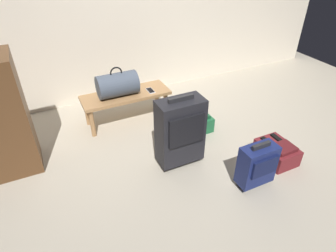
{
  "coord_description": "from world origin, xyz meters",
  "views": [
    {
      "loc": [
        -1.22,
        -1.97,
        1.89
      ],
      "look_at": [
        -0.17,
        0.23,
        0.25
      ],
      "focal_mm": 30.88,
      "sensor_mm": 36.0,
      "label": 1
    }
  ],
  "objects_px": {
    "suitcase_upright_charcoal": "(180,131)",
    "backpack_maroon": "(277,152)",
    "bench": "(126,98)",
    "backpack_green": "(195,120)",
    "cell_phone": "(150,91)",
    "suitcase_small_navy": "(257,165)",
    "duffel_bag_slate": "(117,85)"
  },
  "relations": [
    {
      "from": "cell_phone",
      "to": "backpack_green",
      "type": "distance_m",
      "value": 0.62
    },
    {
      "from": "duffel_bag_slate",
      "to": "suitcase_small_navy",
      "type": "xyz_separation_m",
      "value": [
        0.75,
        -1.5,
        -0.26
      ]
    },
    {
      "from": "duffel_bag_slate",
      "to": "cell_phone",
      "type": "height_order",
      "value": "duffel_bag_slate"
    },
    {
      "from": "cell_phone",
      "to": "suitcase_small_navy",
      "type": "height_order",
      "value": "suitcase_small_navy"
    },
    {
      "from": "suitcase_upright_charcoal",
      "to": "suitcase_small_navy",
      "type": "bearing_deg",
      "value": -50.95
    },
    {
      "from": "backpack_green",
      "to": "duffel_bag_slate",
      "type": "bearing_deg",
      "value": 148.05
    },
    {
      "from": "backpack_green",
      "to": "suitcase_upright_charcoal",
      "type": "bearing_deg",
      "value": -133.57
    },
    {
      "from": "suitcase_upright_charcoal",
      "to": "backpack_green",
      "type": "bearing_deg",
      "value": 46.43
    },
    {
      "from": "duffel_bag_slate",
      "to": "backpack_maroon",
      "type": "bearing_deg",
      "value": -48.05
    },
    {
      "from": "bench",
      "to": "duffel_bag_slate",
      "type": "distance_m",
      "value": 0.2
    },
    {
      "from": "bench",
      "to": "cell_phone",
      "type": "bearing_deg",
      "value": -11.5
    },
    {
      "from": "cell_phone",
      "to": "suitcase_small_navy",
      "type": "distance_m",
      "value": 1.5
    },
    {
      "from": "bench",
      "to": "suitcase_upright_charcoal",
      "type": "distance_m",
      "value": 0.96
    },
    {
      "from": "suitcase_upright_charcoal",
      "to": "duffel_bag_slate",
      "type": "bearing_deg",
      "value": 107.5
    },
    {
      "from": "suitcase_upright_charcoal",
      "to": "backpack_maroon",
      "type": "height_order",
      "value": "suitcase_upright_charcoal"
    },
    {
      "from": "suitcase_small_navy",
      "to": "bench",
      "type": "bearing_deg",
      "value": 113.99
    },
    {
      "from": "suitcase_upright_charcoal",
      "to": "backpack_maroon",
      "type": "distance_m",
      "value": 1.0
    },
    {
      "from": "bench",
      "to": "backpack_maroon",
      "type": "xyz_separation_m",
      "value": [
        1.1,
        -1.31,
        -0.22
      ]
    },
    {
      "from": "duffel_bag_slate",
      "to": "backpack_green",
      "type": "bearing_deg",
      "value": -31.95
    },
    {
      "from": "suitcase_upright_charcoal",
      "to": "suitcase_small_navy",
      "type": "relative_size",
      "value": 1.58
    },
    {
      "from": "bench",
      "to": "suitcase_small_navy",
      "type": "height_order",
      "value": "suitcase_small_navy"
    },
    {
      "from": "duffel_bag_slate",
      "to": "suitcase_small_navy",
      "type": "distance_m",
      "value": 1.69
    },
    {
      "from": "duffel_bag_slate",
      "to": "backpack_green",
      "type": "relative_size",
      "value": 1.16
    },
    {
      "from": "bench",
      "to": "backpack_green",
      "type": "bearing_deg",
      "value": -35.09
    },
    {
      "from": "suitcase_small_navy",
      "to": "cell_phone",
      "type": "bearing_deg",
      "value": 104.94
    },
    {
      "from": "duffel_bag_slate",
      "to": "suitcase_small_navy",
      "type": "height_order",
      "value": "duffel_bag_slate"
    },
    {
      "from": "suitcase_small_navy",
      "to": "backpack_maroon",
      "type": "bearing_deg",
      "value": 23.2
    },
    {
      "from": "duffel_bag_slate",
      "to": "bench",
      "type": "bearing_deg",
      "value": 0.0
    },
    {
      "from": "bench",
      "to": "backpack_green",
      "type": "relative_size",
      "value": 2.63
    },
    {
      "from": "bench",
      "to": "suitcase_upright_charcoal",
      "type": "relative_size",
      "value": 1.37
    },
    {
      "from": "backpack_maroon",
      "to": "duffel_bag_slate",
      "type": "bearing_deg",
      "value": 131.95
    },
    {
      "from": "bench",
      "to": "backpack_maroon",
      "type": "height_order",
      "value": "bench"
    }
  ]
}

